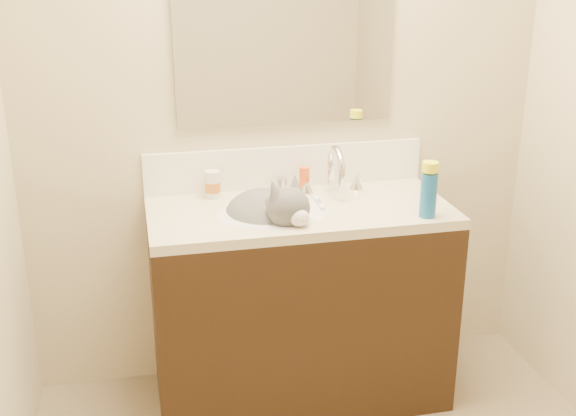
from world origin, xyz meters
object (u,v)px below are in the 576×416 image
faucet (335,174)px  silver_jar (281,184)px  basin (272,229)px  cat (269,217)px  pill_bottle (213,184)px  spray_can (428,195)px  vanity_cabinet (299,308)px  amber_bottle (304,179)px

faucet → silver_jar: bearing=160.0°
basin → cat: bearing=154.6°
pill_bottle → faucet: bearing=-6.6°
spray_can → cat: bearing=162.9°
vanity_cabinet → silver_jar: (-0.03, 0.21, 0.48)m
basin → cat: size_ratio=0.94×
vanity_cabinet → basin: (-0.12, -0.03, 0.38)m
cat → spray_can: cat is taller
silver_jar → pill_bottle: bearing=-176.3°
cat → amber_bottle: (0.20, 0.22, 0.07)m
vanity_cabinet → spray_can: bearing=-24.3°
basin → spray_can: bearing=-16.9°
basin → vanity_cabinet: bearing=14.0°
faucet → spray_can: size_ratio=1.63×
vanity_cabinet → basin: basin is taller
pill_bottle → amber_bottle: bearing=-0.5°
vanity_cabinet → cat: size_ratio=2.52×
basin → pill_bottle: 0.33m
amber_bottle → spray_can: bearing=-45.6°
faucet → silver_jar: faucet is taller
silver_jar → amber_bottle: (0.10, -0.02, 0.02)m
basin → spray_can: (0.57, -0.17, 0.16)m
pill_bottle → spray_can: spray_can is taller
pill_bottle → silver_jar: (0.29, 0.02, -0.03)m
silver_jar → basin: bearing=-110.0°
vanity_cabinet → amber_bottle: bearing=71.5°
faucet → spray_can: bearing=-51.4°
spray_can → silver_jar: bearing=139.1°
basin → amber_bottle: (0.18, 0.22, 0.12)m
cat → spray_can: (0.58, -0.18, 0.11)m
basin → silver_jar: size_ratio=7.67×
basin → cat: (-0.01, 0.01, 0.05)m
basin → pill_bottle: size_ratio=3.97×
faucet → pill_bottle: faucet is taller
basin → spray_can: size_ratio=2.61×
vanity_cabinet → amber_bottle: amber_bottle is taller
basin → silver_jar: 0.28m
silver_jar → spray_can: 0.64m
amber_bottle → cat: bearing=-132.2°
spray_can → pill_bottle: bearing=152.7°
spray_can → amber_bottle: bearing=134.4°
silver_jar → amber_bottle: amber_bottle is taller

